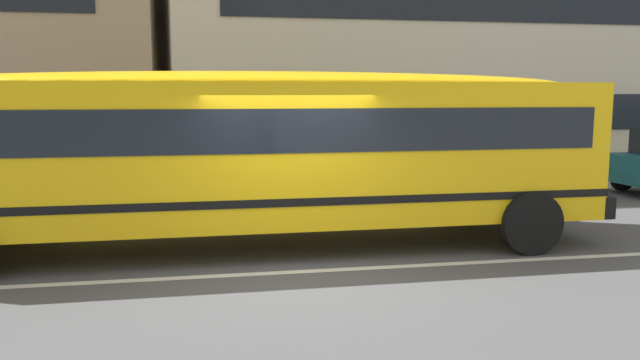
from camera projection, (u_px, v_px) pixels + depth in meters
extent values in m
plane|color=#4C4C4F|center=(294.00, 272.00, 8.86)|extent=(400.00, 400.00, 0.00)
cube|color=gray|center=(254.00, 190.00, 16.17)|extent=(120.00, 3.00, 0.01)
cube|color=silver|center=(294.00, 272.00, 8.86)|extent=(110.00, 0.16, 0.01)
cube|color=yellow|center=(258.00, 151.00, 10.10)|extent=(10.97, 2.52, 2.19)
cube|color=black|center=(567.00, 196.00, 11.24)|extent=(0.21, 2.49, 0.36)
cube|color=black|center=(258.00, 127.00, 10.05)|extent=(10.31, 2.56, 0.64)
cube|color=black|center=(259.00, 190.00, 10.20)|extent=(10.99, 2.55, 0.12)
ellipsoid|color=yellow|center=(257.00, 83.00, 9.95)|extent=(10.53, 2.32, 0.36)
cylinder|color=red|center=(51.00, 153.00, 10.87)|extent=(0.44, 0.44, 0.03)
cylinder|color=black|center=(11.00, 212.00, 10.72)|extent=(1.00, 0.28, 1.00)
cylinder|color=black|center=(530.00, 223.00, 9.80)|extent=(1.00, 0.28, 1.00)
cylinder|color=black|center=(466.00, 197.00, 12.23)|extent=(1.00, 0.28, 1.00)
cylinder|color=black|center=(622.00, 179.00, 16.12)|extent=(0.61, 0.21, 0.60)
cube|color=black|center=(455.00, 113.00, 18.43)|extent=(13.61, 0.04, 1.10)
cube|color=black|center=(458.00, 2.00, 17.98)|extent=(13.61, 0.04, 1.10)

